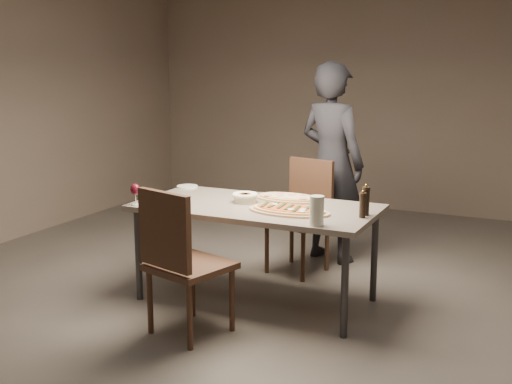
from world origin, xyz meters
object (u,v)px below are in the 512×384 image
at_px(chair_far, 303,209).
at_px(zucchini_pizza, 289,210).
at_px(dining_table, 256,212).
at_px(ham_pizza, 289,198).
at_px(pepper_mill_left, 366,201).
at_px(bread_basket, 245,197).
at_px(chair_near, 179,255).
at_px(diner, 332,163).
at_px(carafe, 317,211).

bearing_deg(chair_far, zucchini_pizza, 117.70).
bearing_deg(dining_table, ham_pizza, 62.09).
height_order(zucchini_pizza, pepper_mill_left, pepper_mill_left).
bearing_deg(bread_basket, dining_table, -24.82).
bearing_deg(bread_basket, chair_far, 77.80).
relative_size(zucchini_pizza, chair_far, 0.63).
bearing_deg(bread_basket, chair_near, -93.25).
bearing_deg(diner, ham_pizza, 107.27).
bearing_deg(dining_table, carafe, -31.54).
distance_m(zucchini_pizza, diner, 1.37).
bearing_deg(zucchini_pizza, chair_near, -127.82).
relative_size(ham_pizza, bread_basket, 2.69).
bearing_deg(pepper_mill_left, chair_near, -139.50).
distance_m(bread_basket, chair_near, 0.90).
relative_size(pepper_mill_left, chair_near, 0.22).
distance_m(dining_table, zucchini_pizza, 0.34).
height_order(pepper_mill_left, chair_far, pepper_mill_left).
xyz_separation_m(dining_table, zucchini_pizza, (0.31, -0.11, 0.07)).
bearing_deg(chair_near, ham_pizza, 89.89).
height_order(pepper_mill_left, carafe, pepper_mill_left).
relative_size(pepper_mill_left, diner, 0.12).
bearing_deg(ham_pizza, diner, 106.06).
relative_size(bread_basket, pepper_mill_left, 0.90).
xyz_separation_m(zucchini_pizza, diner, (-0.14, 1.35, 0.14)).
bearing_deg(diner, chair_far, 91.84).
distance_m(pepper_mill_left, chair_far, 1.17).
xyz_separation_m(bread_basket, chair_near, (-0.05, -0.87, -0.23)).
bearing_deg(chair_near, zucchini_pizza, 71.81).
height_order(ham_pizza, bread_basket, bread_basket).
xyz_separation_m(pepper_mill_left, diner, (-0.66, 1.21, 0.05)).
bearing_deg(chair_far, dining_table, 99.05).
bearing_deg(pepper_mill_left, chair_far, 133.40).
distance_m(zucchini_pizza, chair_near, 0.88).
bearing_deg(dining_table, pepper_mill_left, 2.44).
xyz_separation_m(chair_far, diner, (0.12, 0.39, 0.36)).
bearing_deg(zucchini_pizza, bread_basket, 155.63).
bearing_deg(chair_far, chair_near, 95.09).
relative_size(zucchini_pizza, diner, 0.34).
bearing_deg(carafe, zucchini_pizza, 138.44).
xyz_separation_m(zucchini_pizza, carafe, (0.31, -0.27, 0.08)).
bearing_deg(dining_table, chair_far, 86.37).
height_order(dining_table, ham_pizza, ham_pizza).
xyz_separation_m(carafe, chair_near, (-0.79, -0.44, -0.28)).
bearing_deg(bread_basket, diner, 76.26).
relative_size(dining_table, carafe, 9.08).
height_order(dining_table, chair_far, chair_far).
xyz_separation_m(dining_table, chair_near, (-0.17, -0.82, -0.13)).
distance_m(chair_near, diner, 2.12).
height_order(dining_table, diner, diner).
bearing_deg(chair_near, carafe, 45.04).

